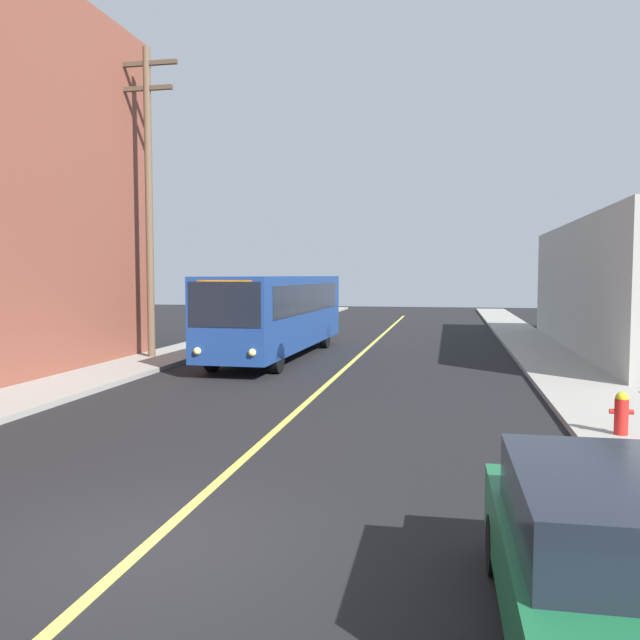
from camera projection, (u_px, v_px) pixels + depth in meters
name	position (u px, v px, depth m)	size (l,w,h in m)	color
ground_plane	(147.00, 546.00, 7.86)	(120.00, 120.00, 0.00)	black
sidewalk_left	(71.00, 384.00, 19.04)	(2.50, 90.00, 0.15)	gray
sidewalk_right	(600.00, 403.00, 16.23)	(2.50, 90.00, 0.15)	gray
lane_stripe_center	(344.00, 369.00, 22.54)	(0.16, 60.00, 0.01)	#D8CC4C
city_bus	(279.00, 311.00, 25.82)	(2.80, 12.20, 3.20)	navy
parked_car_green	(613.00, 564.00, 5.45)	(1.86, 4.42, 1.62)	#196038
utility_pole_mid	(149.00, 190.00, 24.49)	(2.40, 0.28, 11.52)	brown
fire_hydrant	(621.00, 412.00, 12.71)	(0.44, 0.26, 0.84)	red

